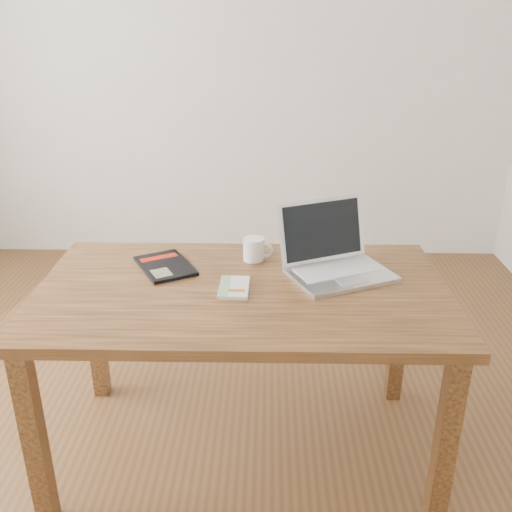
{
  "coord_description": "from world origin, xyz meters",
  "views": [
    {
      "loc": [
        0.29,
        -2.02,
        1.68
      ],
      "look_at": [
        0.25,
        -0.08,
        0.85
      ],
      "focal_mm": 40.0,
      "sensor_mm": 36.0,
      "label": 1
    }
  ],
  "objects_px": {
    "black_guidebook": "(165,266)",
    "laptop": "(334,258)",
    "coffee_mug": "(255,249)",
    "white_guidebook": "(234,288)",
    "desk": "(242,309)"
  },
  "relations": [
    {
      "from": "desk",
      "to": "laptop",
      "type": "height_order",
      "value": "laptop"
    },
    {
      "from": "desk",
      "to": "black_guidebook",
      "type": "bearing_deg",
      "value": 151.16
    },
    {
      "from": "desk",
      "to": "coffee_mug",
      "type": "bearing_deg",
      "value": 81.0
    },
    {
      "from": "laptop",
      "to": "coffee_mug",
      "type": "xyz_separation_m",
      "value": [
        -0.31,
        0.11,
        -0.01
      ]
    },
    {
      "from": "black_guidebook",
      "to": "laptop",
      "type": "relative_size",
      "value": 0.68
    },
    {
      "from": "desk",
      "to": "white_guidebook",
      "type": "height_order",
      "value": "white_guidebook"
    },
    {
      "from": "white_guidebook",
      "to": "black_guidebook",
      "type": "xyz_separation_m",
      "value": [
        -0.28,
        0.19,
        -0.0
      ]
    },
    {
      "from": "coffee_mug",
      "to": "black_guidebook",
      "type": "bearing_deg",
      "value": -156.48
    },
    {
      "from": "white_guidebook",
      "to": "black_guidebook",
      "type": "relative_size",
      "value": 0.55
    },
    {
      "from": "white_guidebook",
      "to": "laptop",
      "type": "xyz_separation_m",
      "value": [
        0.38,
        0.17,
        0.05
      ]
    },
    {
      "from": "desk",
      "to": "black_guidebook",
      "type": "xyz_separation_m",
      "value": [
        -0.31,
        0.17,
        0.1
      ]
    },
    {
      "from": "laptop",
      "to": "coffee_mug",
      "type": "bearing_deg",
      "value": 136.76
    },
    {
      "from": "white_guidebook",
      "to": "coffee_mug",
      "type": "xyz_separation_m",
      "value": [
        0.07,
        0.27,
        0.04
      ]
    },
    {
      "from": "white_guidebook",
      "to": "coffee_mug",
      "type": "distance_m",
      "value": 0.28
    },
    {
      "from": "black_guidebook",
      "to": "laptop",
      "type": "xyz_separation_m",
      "value": [
        0.66,
        -0.02,
        0.05
      ]
    }
  ]
}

